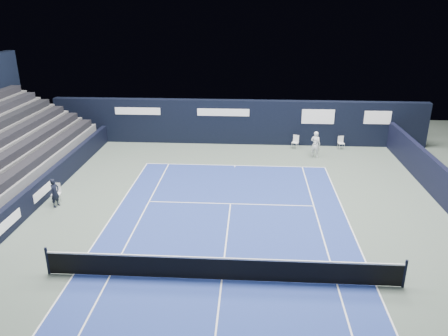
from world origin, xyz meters
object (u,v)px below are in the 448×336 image
object	(u,v)px
tennis_player	(315,144)
folding_chair_back_a	(295,141)
line_judge_chair	(56,191)
tennis_net	(222,268)
folding_chair_back_b	(341,142)

from	to	relation	value
tennis_player	folding_chair_back_a	bearing A→B (deg)	122.60
tennis_player	line_judge_chair	bearing A→B (deg)	-150.92
line_judge_chair	tennis_net	size ratio (longest dim) A/B	0.07
line_judge_chair	tennis_net	xyz separation A→B (m)	(8.74, -6.16, -0.03)
folding_chair_back_a	folding_chair_back_b	xyz separation A→B (m)	(3.09, 0.05, -0.01)
folding_chair_back_a	folding_chair_back_b	bearing A→B (deg)	23.37
folding_chair_back_a	tennis_net	size ratio (longest dim) A/B	0.07
folding_chair_back_a	tennis_net	xyz separation A→B (m)	(-4.01, -15.59, -0.01)
tennis_net	folding_chair_back_b	bearing A→B (deg)	65.60
folding_chair_back_a	line_judge_chair	xyz separation A→B (m)	(-12.75, -9.43, 0.02)
tennis_player	tennis_net	bearing A→B (deg)	-110.24
folding_chair_back_b	tennis_net	distance (m)	17.17
folding_chair_back_b	tennis_player	size ratio (longest dim) A/B	0.52
tennis_net	line_judge_chair	bearing A→B (deg)	144.83
tennis_net	tennis_player	xyz separation A→B (m)	(5.11, 13.86, 0.35)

